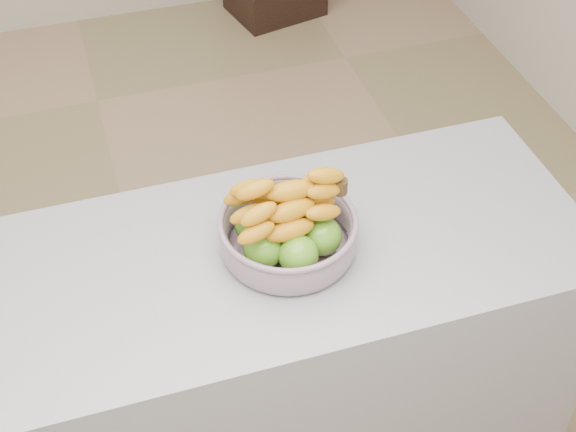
% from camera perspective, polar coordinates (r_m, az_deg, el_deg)
% --- Properties ---
extents(ground, '(4.00, 4.00, 0.00)m').
position_cam_1_polar(ground, '(2.95, -10.21, -5.32)').
color(ground, '#94775A').
rests_on(ground, ground).
extents(counter, '(2.00, 0.60, 0.90)m').
position_cam_1_polar(counter, '(2.12, -8.00, -12.57)').
color(counter, '#92929A').
rests_on(counter, ground).
extents(fruit_bowl, '(0.31, 0.31, 0.19)m').
position_cam_1_polar(fruit_bowl, '(1.76, -0.01, -0.94)').
color(fruit_bowl, '#A0AEC0').
rests_on(fruit_bowl, counter).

